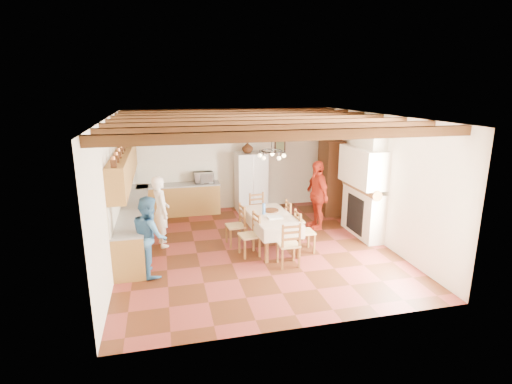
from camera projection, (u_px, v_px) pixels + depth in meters
floor at (255, 248)px, 9.23m from camera, size 6.00×6.50×0.02m
ceiling at (255, 116)px, 8.45m from camera, size 6.00×6.50×0.02m
wall_back at (230, 159)px, 11.91m from camera, size 6.00×0.02×3.00m
wall_front at (306, 237)px, 5.78m from camera, size 6.00×0.02×3.00m
wall_left at (112, 193)px, 8.17m from camera, size 0.02×6.50×3.00m
wall_right at (377, 178)px, 9.52m from camera, size 0.02×6.50×3.00m
ceiling_beams at (255, 120)px, 8.48m from camera, size 6.00×6.30×0.16m
lower_cabinets_left at (135, 224)px, 9.50m from camera, size 0.60×4.30×0.86m
lower_cabinets_back at (179, 200)px, 11.54m from camera, size 2.30×0.60×0.86m
countertop_left at (133, 206)px, 9.38m from camera, size 0.62×4.30×0.04m
countertop_back at (179, 185)px, 11.43m from camera, size 2.34×0.62×0.04m
backsplash_left at (119, 194)px, 9.24m from camera, size 0.03×4.30×0.60m
backsplash_back at (178, 172)px, 11.61m from camera, size 2.30×0.03×0.60m
upper_cabinets at (124, 166)px, 9.11m from camera, size 0.35×4.20×0.70m
fireplace at (362, 181)px, 9.67m from camera, size 0.56×1.60×2.80m
wall_picture at (280, 146)px, 12.14m from camera, size 0.34×0.03×0.42m
refrigerator at (251, 182)px, 11.81m from camera, size 0.89×0.74×1.74m
hutch at (329, 176)px, 11.61m from camera, size 0.65×1.24×2.16m
dining_table at (271, 218)px, 9.11m from camera, size 1.01×1.82×0.78m
chandelier at (272, 151)px, 8.71m from camera, size 0.47×0.47×0.03m
chair_left_near at (249, 235)px, 8.71m from camera, size 0.46×0.48×0.96m
chair_left_far at (235, 225)px, 9.30m from camera, size 0.45×0.46×0.96m
chair_right_near at (305, 231)px, 8.93m from camera, size 0.40×0.42×0.96m
chair_right_far at (295, 220)px, 9.68m from camera, size 0.41×0.43×0.96m
chair_end_near at (288, 243)px, 8.22m from camera, size 0.42×0.40×0.96m
chair_end_far at (259, 212)px, 10.24m from camera, size 0.47×0.45×0.96m
person_man at (161, 211)px, 9.17m from camera, size 0.52×0.68×1.66m
person_woman_blue at (150, 236)px, 7.77m from camera, size 0.79×0.91×1.59m
person_woman_red at (317, 195)px, 10.30m from camera, size 0.51×1.08×1.80m
microwave at (204, 178)px, 11.55m from camera, size 0.58×0.41×0.31m
fridge_vase at (247, 147)px, 11.52m from camera, size 0.33×0.33×0.33m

